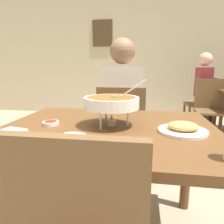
# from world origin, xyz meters

# --- Properties ---
(cafe_rear_partition) EXTENTS (10.00, 0.10, 3.00)m
(cafe_rear_partition) POSITION_xyz_m (0.00, 3.66, 1.50)
(cafe_rear_partition) COLOR beige
(cafe_rear_partition) RESTS_ON ground_plane
(picture_frame_hung) EXTENTS (0.44, 0.03, 0.56)m
(picture_frame_hung) POSITION_xyz_m (-0.74, 3.60, 1.81)
(picture_frame_hung) COLOR #4C3823
(dining_table_main) EXTENTS (1.17, 0.93, 0.74)m
(dining_table_main) POSITION_xyz_m (0.00, 0.00, 0.63)
(dining_table_main) COLOR brown
(dining_table_main) RESTS_ON ground_plane
(chair_diner_main) EXTENTS (0.44, 0.44, 0.90)m
(chair_diner_main) POSITION_xyz_m (-0.00, 0.75, 0.51)
(chair_diner_main) COLOR brown
(chair_diner_main) RESTS_ON ground_plane
(diner_main) EXTENTS (0.40, 0.45, 1.31)m
(diner_main) POSITION_xyz_m (0.00, 0.79, 0.75)
(diner_main) COLOR #2D2D38
(diner_main) RESTS_ON ground_plane
(curry_bowl) EXTENTS (0.33, 0.30, 0.26)m
(curry_bowl) POSITION_xyz_m (0.02, 0.02, 0.87)
(curry_bowl) COLOR silver
(curry_bowl) RESTS_ON dining_table_main
(rice_plate) EXTENTS (0.24, 0.24, 0.06)m
(rice_plate) POSITION_xyz_m (-0.09, -0.31, 0.76)
(rice_plate) COLOR white
(rice_plate) RESTS_ON dining_table_main
(appetizer_plate) EXTENTS (0.24, 0.24, 0.06)m
(appetizer_plate) POSITION_xyz_m (0.38, -0.04, 0.76)
(appetizer_plate) COLOR white
(appetizer_plate) RESTS_ON dining_table_main
(sauce_dish) EXTENTS (0.09, 0.09, 0.02)m
(sauce_dish) POSITION_xyz_m (-0.32, -0.01, 0.76)
(sauce_dish) COLOR white
(sauce_dish) RESTS_ON dining_table_main
(napkin_folded) EXTENTS (0.14, 0.11, 0.02)m
(napkin_folded) POSITION_xyz_m (-0.44, -0.18, 0.75)
(napkin_folded) COLOR white
(napkin_folded) RESTS_ON dining_table_main
(fork_utensil) EXTENTS (0.03, 0.17, 0.01)m
(fork_utensil) POSITION_xyz_m (-0.46, -0.23, 0.75)
(fork_utensil) COLOR silver
(fork_utensil) RESTS_ON dining_table_main
(spoon_utensil) EXTENTS (0.02, 0.17, 0.01)m
(spoon_utensil) POSITION_xyz_m (-0.41, -0.23, 0.75)
(spoon_utensil) COLOR silver
(spoon_utensil) RESTS_ON dining_table_main
(chair_bg_right) EXTENTS (0.45, 0.45, 0.90)m
(chair_bg_right) POSITION_xyz_m (1.25, 2.68, 0.51)
(chair_bg_right) COLOR brown
(chair_bg_right) RESTS_ON ground_plane
(chair_bg_corner) EXTENTS (0.47, 0.47, 0.90)m
(chair_bg_corner) POSITION_xyz_m (1.19, 2.13, 0.51)
(chair_bg_corner) COLOR brown
(chair_bg_corner) RESTS_ON ground_plane
(patron_bg_right) EXTENTS (0.45, 0.40, 1.31)m
(patron_bg_right) POSITION_xyz_m (1.23, 2.60, 0.75)
(patron_bg_right) COLOR #2D2D38
(patron_bg_right) RESTS_ON ground_plane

